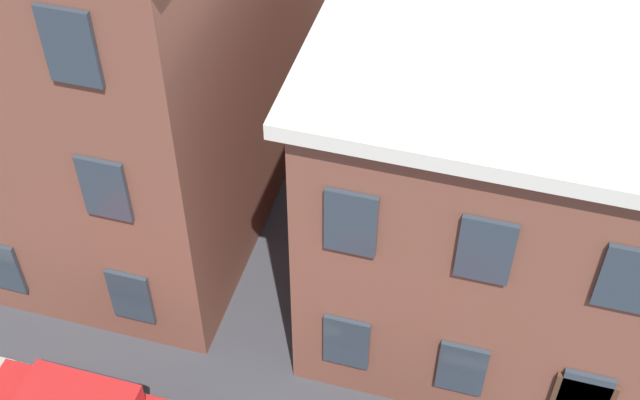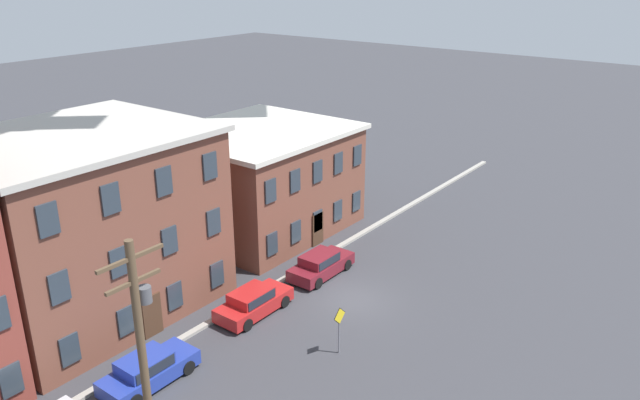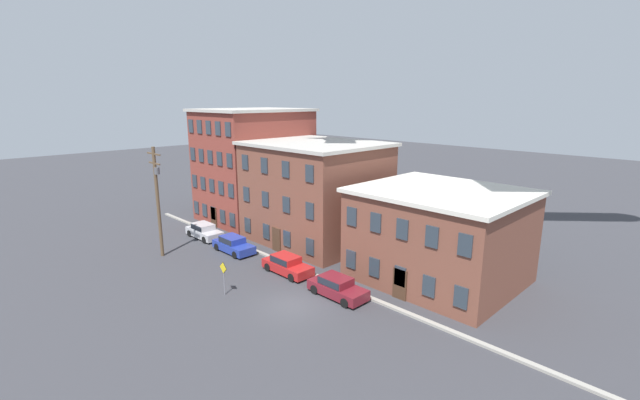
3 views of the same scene
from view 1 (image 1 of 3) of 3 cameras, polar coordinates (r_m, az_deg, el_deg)
The scene contains 1 object.
apartment_far at distance 19.33m, azimuth 18.60°, elevation 3.31°, with size 11.66×10.37×7.03m.
Camera 1 is at (2.26, -3.84, 15.81)m, focal length 50.00 mm.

